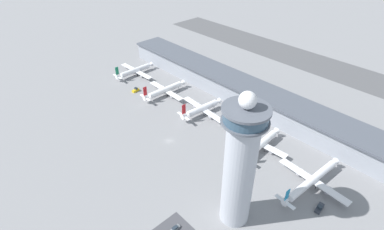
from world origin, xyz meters
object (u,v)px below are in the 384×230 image
Objects in this scene: airplane_gate_bravo at (165,90)px; airplane_gate_delta at (261,144)px; car_maroon_suv at (175,228)px; airplane_gate_echo at (312,180)px; service_truck_catering at (320,208)px; service_truck_fuel at (136,90)px; airplane_gate_alpha at (135,71)px; control_tower at (240,165)px; airplane_gate_charlie at (202,109)px.

airplane_gate_delta is (87.97, 1.28, -0.01)m from airplane_gate_bravo.
airplane_gate_bravo is at bearing 143.52° from car_maroon_suv.
airplane_gate_echo is 6.83× the size of service_truck_catering.
service_truck_fuel is 127.85m from car_maroon_suv.
car_maroon_suv is at bearing -112.66° from airplane_gate_echo.
airplane_gate_delta is 47.30m from service_truck_catering.
car_maroon_suv is (114.64, -56.60, -0.49)m from service_truck_fuel.
car_maroon_suv is (138.95, -72.86, -3.31)m from airplane_gate_alpha.
airplane_gate_delta is 0.78× the size of airplane_gate_echo.
airplane_gate_delta is at bearing 95.53° from car_maroon_suv.
control_tower reaches higher than service_truck_fuel.
service_truck_catering is at bearing -9.43° from airplane_gate_charlie.
control_tower is 9.77× the size of service_truck_catering.
airplane_gate_delta reaches higher than airplane_gate_alpha.
airplane_gate_bravo is 6.17× the size of service_truck_fuel.
service_truck_catering is at bearing -5.29° from airplane_gate_alpha.
control_tower is at bearing -109.50° from airplane_gate_echo.
control_tower is 13.85× the size of car_maroon_suv.
airplane_gate_charlie reaches higher than car_maroon_suv.
airplane_gate_bravo is at bearing 34.44° from service_truck_fuel.
airplane_gate_bravo is 118.05m from car_maroon_suv.
service_truck_catering is 1.42× the size of car_maroon_suv.
airplane_gate_charlie is at bearing 179.08° from airplane_gate_delta.
car_maroon_suv is at bearing -117.80° from control_tower.
control_tower is 120.33m from airplane_gate_bravo.
airplane_gate_delta is (132.03, -1.43, 0.18)m from airplane_gate_alpha.
airplane_gate_charlie is 0.85× the size of airplane_gate_echo.
control_tower is 1.68× the size of airplane_gate_charlie.
airplane_gate_alpha is at bearing 162.27° from control_tower.
airplane_gate_delta is (-19.74, 47.11, -27.93)m from control_tower.
airplane_gate_delta is at bearing 0.83° from airplane_gate_bravo.
service_truck_catering is at bearing 52.11° from control_tower.
airplane_gate_charlie is 59.86m from service_truck_fuel.
airplane_gate_alpha is at bearing 146.22° from service_truck_fuel.
control_tower is 10.78× the size of service_truck_fuel.
airplane_gate_echo is at bearing -8.10° from airplane_gate_delta.
service_truck_catering reaches higher than car_maroon_suv.
airplane_gate_charlie is 6.43× the size of service_truck_fuel.
airplane_gate_alpha is at bearing 177.81° from airplane_gate_echo.
airplane_gate_bravo is at bearing -176.85° from airplane_gate_charlie.
service_truck_fuel is at bearing -33.78° from airplane_gate_alpha.
airplane_gate_charlie is at bearing 170.57° from service_truck_catering.
airplane_gate_bravo is 0.96× the size of airplane_gate_charlie.
service_truck_fuel is at bearing -176.02° from airplane_gate_echo.
airplane_gate_alpha is 6.51× the size of service_truck_fuel.
control_tower is at bearing -14.21° from service_truck_fuel.
airplane_gate_charlie is (-69.78, 47.92, -27.52)m from control_tower.
airplane_gate_bravo reaches higher than car_maroon_suv.
airplane_gate_charlie is at bearing 128.26° from car_maroon_suv.
airplane_gate_bravo is at bearing -179.17° from airplane_gate_delta.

